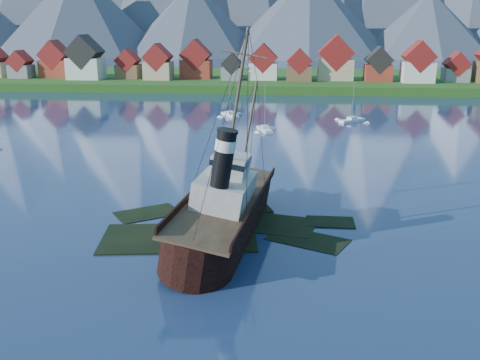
# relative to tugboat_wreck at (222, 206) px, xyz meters

# --- Properties ---
(ground) EXTENTS (1400.00, 1400.00, 0.00)m
(ground) POSITION_rel_tugboat_wreck_xyz_m (-1.69, -0.71, -3.20)
(ground) COLOR #1A2B4A
(ground) RESTS_ON ground
(shoal) EXTENTS (31.71, 21.24, 1.14)m
(shoal) POSITION_rel_tugboat_wreck_xyz_m (0.09, 1.44, -3.55)
(shoal) COLOR black
(shoal) RESTS_ON ground
(shore_bank) EXTENTS (600.00, 80.00, 3.20)m
(shore_bank) POSITION_rel_tugboat_wreck_xyz_m (-1.69, 169.29, -3.20)
(shore_bank) COLOR #1B3E11
(shore_bank) RESTS_ON ground
(seawall) EXTENTS (600.00, 2.50, 2.00)m
(seawall) POSITION_rel_tugboat_wreck_xyz_m (-1.69, 131.29, -3.20)
(seawall) COLOR #3F3D38
(seawall) RESTS_ON ground
(town) EXTENTS (250.96, 16.69, 17.30)m
(town) POSITION_rel_tugboat_wreck_xyz_m (-34.81, 151.47, 5.79)
(town) COLOR maroon
(town) RESTS_ON ground
(tugboat_wreck) EXTENTS (7.48, 32.24, 25.55)m
(tugboat_wreck) POSITION_rel_tugboat_wreck_xyz_m (0.00, 0.00, 0.00)
(tugboat_wreck) COLOR black
(tugboat_wreck) RESTS_ON ground
(sailboat_c) EXTENTS (5.77, 8.10, 10.50)m
(sailboat_c) POSITION_rel_tugboat_wreck_xyz_m (-8.74, 83.67, -2.96)
(sailboat_c) COLOR silver
(sailboat_c) RESTS_ON ground
(sailboat_d) EXTENTS (7.13, 6.45, 10.51)m
(sailboat_d) POSITION_rel_tugboat_wreck_xyz_m (23.47, 78.07, -2.96)
(sailboat_d) COLOR silver
(sailboat_d) RESTS_ON ground
(sailboat_f) EXTENTS (4.28, 7.52, 11.06)m
(sailboat_f) POSITION_rel_tugboat_wreck_xyz_m (1.79, 63.46, -2.94)
(sailboat_f) COLOR silver
(sailboat_f) RESTS_ON ground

